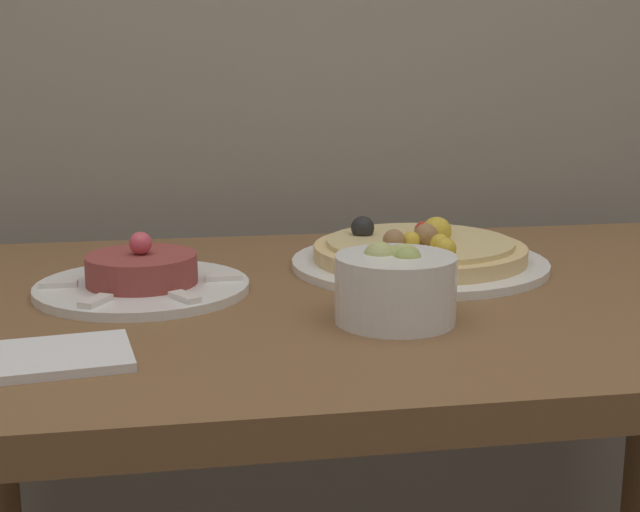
# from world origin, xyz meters

# --- Properties ---
(dining_table) EXTENTS (1.09, 0.66, 0.77)m
(dining_table) POSITION_xyz_m (0.00, 0.33, 0.64)
(dining_table) COLOR brown
(dining_table) RESTS_ON ground_plane
(pizza_plate) EXTENTS (0.31, 0.31, 0.06)m
(pizza_plate) POSITION_xyz_m (0.06, 0.43, 0.78)
(pizza_plate) COLOR white
(pizza_plate) RESTS_ON dining_table
(tartare_plate) EXTENTS (0.23, 0.23, 0.07)m
(tartare_plate) POSITION_xyz_m (-0.27, 0.37, 0.78)
(tartare_plate) COLOR white
(tartare_plate) RESTS_ON dining_table
(small_bowl) EXTENTS (0.12, 0.12, 0.08)m
(small_bowl) POSITION_xyz_m (-0.02, 0.22, 0.80)
(small_bowl) COLOR white
(small_bowl) RESTS_ON dining_table
(napkin) EXTENTS (0.17, 0.12, 0.01)m
(napkin) POSITION_xyz_m (-0.36, 0.15, 0.77)
(napkin) COLOR white
(napkin) RESTS_ON dining_table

